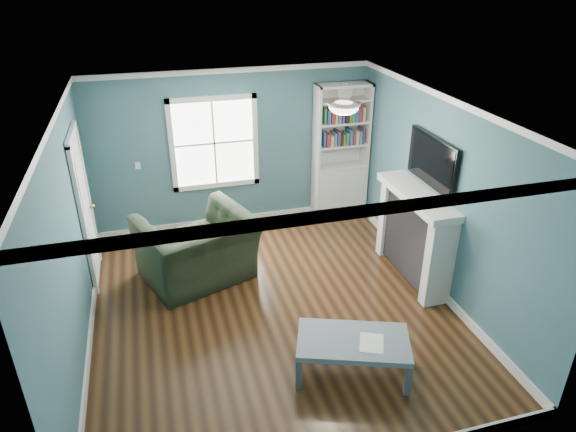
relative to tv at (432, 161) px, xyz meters
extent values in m
plane|color=black|center=(-2.20, -0.20, -1.72)|extent=(5.00, 5.00, 0.00)
plane|color=#356369|center=(-2.20, 2.30, -0.43)|extent=(4.50, 0.00, 4.50)
plane|color=#356369|center=(-2.20, -2.70, -0.43)|extent=(4.50, 0.00, 4.50)
plane|color=#356369|center=(-4.45, -0.20, -0.43)|extent=(0.00, 5.00, 5.00)
plane|color=#356369|center=(0.05, -0.20, -0.43)|extent=(0.00, 5.00, 5.00)
plane|color=white|center=(-2.20, -0.20, 0.88)|extent=(5.00, 5.00, 0.00)
cube|color=white|center=(-2.20, 2.28, -1.66)|extent=(4.50, 0.03, 0.12)
cube|color=white|center=(-4.44, -0.20, -1.66)|extent=(0.03, 5.00, 0.12)
cube|color=white|center=(0.03, -0.20, -1.66)|extent=(0.03, 5.00, 0.12)
cube|color=white|center=(-2.20, 2.28, 0.84)|extent=(4.50, 0.04, 0.08)
cube|color=white|center=(-2.20, -2.68, 0.84)|extent=(4.50, 0.04, 0.08)
cube|color=white|center=(-4.43, -0.20, 0.84)|extent=(0.04, 5.00, 0.08)
cube|color=white|center=(0.03, -0.20, 0.84)|extent=(0.04, 5.00, 0.08)
cube|color=white|center=(-2.50, 2.29, -0.27)|extent=(1.24, 0.01, 1.34)
cube|color=white|center=(-3.16, 2.28, -0.27)|extent=(0.08, 0.06, 1.50)
cube|color=white|center=(-1.84, 2.28, -0.27)|extent=(0.08, 0.06, 1.50)
cube|color=white|center=(-2.50, 2.28, -0.98)|extent=(1.40, 0.06, 0.08)
cube|color=white|center=(-2.50, 2.28, 0.44)|extent=(1.40, 0.06, 0.08)
cube|color=white|center=(-2.50, 2.28, -0.27)|extent=(1.24, 0.03, 0.03)
cube|color=white|center=(-2.50, 2.28, -0.27)|extent=(0.03, 0.03, 1.34)
cube|color=silver|center=(-0.43, 2.10, -1.27)|extent=(0.90, 0.35, 0.90)
cube|color=silver|center=(-0.86, 2.10, -0.12)|extent=(0.04, 0.35, 1.40)
cube|color=silver|center=(0.00, 2.10, -0.12)|extent=(0.04, 0.35, 1.40)
cube|color=silver|center=(-0.43, 2.26, -0.12)|extent=(0.90, 0.02, 1.40)
cube|color=silver|center=(-0.43, 2.10, 0.55)|extent=(0.90, 0.35, 0.04)
cube|color=silver|center=(-0.43, 2.10, -0.80)|extent=(0.84, 0.33, 0.03)
cube|color=silver|center=(-0.43, 2.10, -0.42)|extent=(0.84, 0.33, 0.03)
cube|color=silver|center=(-0.43, 2.10, -0.04)|extent=(0.84, 0.33, 0.03)
cube|color=silver|center=(-0.43, 2.10, 0.32)|extent=(0.84, 0.33, 0.03)
cube|color=#264C8C|center=(-0.43, 2.08, -0.30)|extent=(0.70, 0.25, 0.22)
cube|color=maroon|center=(-0.43, 2.08, 0.08)|extent=(0.70, 0.25, 0.22)
cylinder|color=beige|center=(-0.43, 2.05, 0.46)|extent=(0.26, 0.06, 0.26)
cube|color=black|center=(-0.11, 0.00, -1.12)|extent=(0.30, 1.20, 1.10)
cube|color=black|center=(-0.13, 0.00, -1.32)|extent=(0.22, 0.65, 0.70)
cube|color=silver|center=(-0.13, -0.67, -1.12)|extent=(0.36, 0.16, 1.20)
cube|color=silver|center=(-0.13, 0.67, -1.12)|extent=(0.36, 0.16, 1.20)
cube|color=silver|center=(-0.15, 0.00, -0.47)|extent=(0.44, 1.58, 0.10)
cube|color=black|center=(0.00, 0.00, 0.00)|extent=(0.06, 1.10, 0.65)
cube|color=silver|center=(-4.43, 1.20, -0.70)|extent=(0.04, 0.80, 2.05)
cube|color=white|center=(-4.42, 0.75, -0.70)|extent=(0.05, 0.08, 2.13)
cube|color=white|center=(-4.42, 1.65, -0.70)|extent=(0.05, 0.08, 2.13)
cube|color=white|center=(-4.42, 1.20, 0.36)|extent=(0.05, 0.98, 0.08)
sphere|color=#BF8C3F|center=(-4.37, 1.50, -0.77)|extent=(0.07, 0.07, 0.07)
ellipsoid|color=white|center=(-1.30, -0.10, 0.82)|extent=(0.34, 0.34, 0.15)
cylinder|color=white|center=(-1.30, -0.10, 0.86)|extent=(0.38, 0.38, 0.03)
cube|color=white|center=(-3.70, 2.28, -0.52)|extent=(0.08, 0.01, 0.12)
imported|color=black|center=(-3.02, 0.75, -1.09)|extent=(1.68, 1.38, 1.27)
cube|color=#444B52|center=(-2.27, -1.63, -1.54)|extent=(0.08, 0.08, 0.37)
cube|color=#444B52|center=(-1.22, -2.02, -1.54)|extent=(0.08, 0.08, 0.37)
cube|color=#444B52|center=(-2.07, -1.08, -1.54)|extent=(0.08, 0.08, 0.37)
cube|color=#444B52|center=(-1.01, -1.47, -1.54)|extent=(0.08, 0.08, 0.37)
cube|color=slate|center=(-1.64, -1.55, -1.32)|extent=(1.34, 1.02, 0.06)
cube|color=white|center=(-1.48, -1.66, -1.29)|extent=(0.36, 0.39, 0.00)
camera|label=1|loc=(-3.47, -5.48, 2.34)|focal=32.00mm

